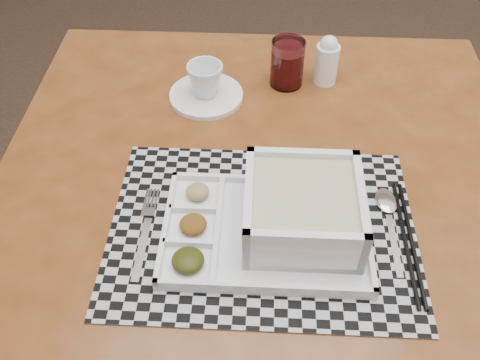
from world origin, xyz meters
The scene contains 10 objects.
dining_table centered at (-0.84, -0.05, 0.63)m, with size 1.02×1.02×0.71m.
placemat centered at (-0.85, -0.16, 0.71)m, with size 0.48×0.36×0.00m, color #A2A2A9.
serving_tray centered at (-0.81, -0.17, 0.74)m, with size 0.34×0.25×0.09m.
fork centered at (-1.04, -0.16, 0.71)m, with size 0.03×0.19×0.00m.
spoon centered at (-0.64, -0.13, 0.71)m, with size 0.04×0.18×0.01m.
chopsticks centered at (-0.63, -0.20, 0.71)m, with size 0.04×0.24×0.01m.
saucer centered at (-0.94, 0.18, 0.71)m, with size 0.15×0.15×0.01m, color white.
cup centered at (-0.94, 0.18, 0.75)m, with size 0.07×0.07×0.07m, color white.
juice_glass centered at (-0.77, 0.22, 0.75)m, with size 0.07×0.07×0.10m.
creamer_bottle centered at (-0.69, 0.23, 0.76)m, with size 0.05×0.05×0.11m.
Camera 1 is at (-0.91, -0.69, 1.38)m, focal length 40.00 mm.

